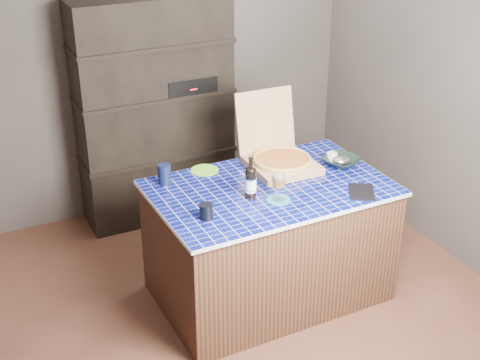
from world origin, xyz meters
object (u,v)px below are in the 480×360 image
pizza_box (280,158)px  bowl (341,161)px  wine_glass (279,181)px  dvd_case (362,192)px  kitchen_island (269,241)px  mead_bottle (251,182)px

pizza_box → bowl: size_ratio=2.21×
wine_glass → dvd_case: size_ratio=0.92×
dvd_case → kitchen_island: bearing=175.3°
mead_bottle → kitchen_island: bearing=23.7°
kitchen_island → wine_glass: size_ratio=7.92×
mead_bottle → pizza_box: bearing=39.2°
bowl → dvd_case: bearing=-105.6°
pizza_box → bowl: 0.42m
kitchen_island → pizza_box: (0.19, 0.23, 0.48)m
mead_bottle → bowl: mead_bottle is taller
kitchen_island → dvd_case: 0.71m
kitchen_island → wine_glass: (-0.05, -0.19, 0.55)m
wine_glass → mead_bottle: bearing=141.3°
kitchen_island → dvd_case: dvd_case is taller
wine_glass → dvd_case: wine_glass is taller
pizza_box → wine_glass: (-0.24, -0.42, 0.07)m
mead_bottle → wine_glass: mead_bottle is taller
kitchen_island → pizza_box: 0.56m
pizza_box → mead_bottle: bearing=-139.3°
pizza_box → mead_bottle: size_ratio=1.95×
mead_bottle → wine_glass: (0.14, -0.11, 0.03)m
kitchen_island → bowl: bearing=5.2°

